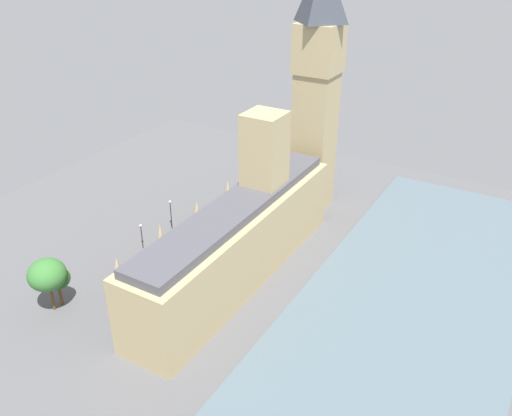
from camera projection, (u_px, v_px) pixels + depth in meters
ground_plane at (229, 273)px, 104.59m from camera, size 134.29×134.29×0.00m
river_thames at (396, 331)px, 89.61m from camera, size 37.52×120.86×0.25m
parliament_building at (241, 234)px, 100.57m from camera, size 11.37×55.82×30.00m
clock_tower at (317, 84)px, 116.01m from camera, size 9.08×9.08×57.00m
car_yellow_cab_far_end at (215, 225)px, 119.48m from camera, size 2.13×4.24×1.74m
car_blue_near_tower at (184, 242)px, 112.87m from camera, size 2.12×4.85×1.74m
double_decker_bus_corner at (156, 257)px, 104.71m from camera, size 3.03×10.60×4.75m
car_black_under_trees at (119, 289)px, 98.64m from camera, size 2.20×4.35×1.74m
pedestrian_opposite_hall at (142, 311)px, 93.19m from camera, size 0.60×0.50×1.66m
pedestrian_leading at (139, 316)px, 92.21m from camera, size 0.54×0.62×1.51m
plane_tree_kerbside at (57, 279)px, 93.55m from camera, size 4.55×4.55×7.53m
plane_tree_trailing at (47, 275)px, 91.38m from camera, size 6.57×6.57×10.23m
street_lamp_by_river_gate at (171, 209)px, 117.51m from camera, size 0.56×0.56×7.01m
street_lamp_midblock at (141, 231)px, 110.65m from camera, size 0.56×0.56×5.76m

